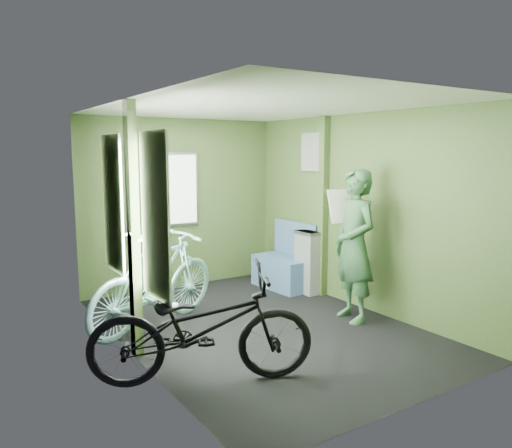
{
  "coord_description": "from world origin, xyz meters",
  "views": [
    {
      "loc": [
        -2.81,
        -4.26,
        1.85
      ],
      "look_at": [
        0.0,
        0.1,
        1.1
      ],
      "focal_mm": 35.0,
      "sensor_mm": 36.0,
      "label": 1
    }
  ],
  "objects_px": {
    "bicycle_black": "(203,384)",
    "waste_box": "(309,262)",
    "bench_seat": "(285,268)",
    "passenger": "(354,245)",
    "bicycle_mint": "(158,329)"
  },
  "relations": [
    {
      "from": "bicycle_black",
      "to": "waste_box",
      "type": "bearing_deg",
      "value": -32.11
    },
    {
      "from": "bench_seat",
      "to": "passenger",
      "type": "bearing_deg",
      "value": -99.95
    },
    {
      "from": "bicycle_mint",
      "to": "bench_seat",
      "type": "distance_m",
      "value": 2.2
    },
    {
      "from": "passenger",
      "to": "waste_box",
      "type": "bearing_deg",
      "value": 177.39
    },
    {
      "from": "bicycle_mint",
      "to": "bicycle_black",
      "type": "bearing_deg",
      "value": 150.41
    },
    {
      "from": "bicycle_black",
      "to": "bicycle_mint",
      "type": "relative_size",
      "value": 1.03
    },
    {
      "from": "bicycle_black",
      "to": "bicycle_mint",
      "type": "xyz_separation_m",
      "value": [
        0.17,
        1.39,
        0.0
      ]
    },
    {
      "from": "bicycle_black",
      "to": "waste_box",
      "type": "relative_size",
      "value": 2.17
    },
    {
      "from": "waste_box",
      "to": "bicycle_mint",
      "type": "bearing_deg",
      "value": -174.47
    },
    {
      "from": "bicycle_black",
      "to": "bench_seat",
      "type": "relative_size",
      "value": 1.99
    },
    {
      "from": "bicycle_mint",
      "to": "waste_box",
      "type": "relative_size",
      "value": 2.12
    },
    {
      "from": "bicycle_black",
      "to": "bicycle_mint",
      "type": "distance_m",
      "value": 1.4
    },
    {
      "from": "passenger",
      "to": "waste_box",
      "type": "distance_m",
      "value": 1.22
    },
    {
      "from": "bicycle_mint",
      "to": "passenger",
      "type": "distance_m",
      "value": 2.29
    },
    {
      "from": "bicycle_black",
      "to": "waste_box",
      "type": "xyz_separation_m",
      "value": [
        2.38,
        1.6,
        0.41
      ]
    }
  ]
}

